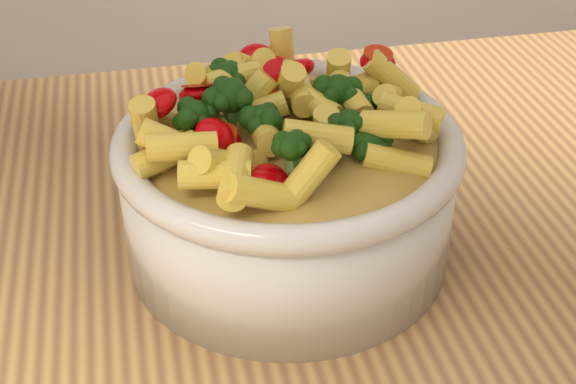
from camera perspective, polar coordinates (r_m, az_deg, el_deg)
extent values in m
cube|color=tan|center=(0.54, -5.20, -10.93)|extent=(1.20, 0.80, 0.04)
cylinder|color=tan|center=(1.25, 19.74, -10.11)|extent=(0.05, 0.05, 0.86)
cylinder|color=silver|center=(0.56, 0.00, -0.38)|extent=(0.23, 0.23, 0.09)
ellipsoid|color=silver|center=(0.58, 0.00, -2.69)|extent=(0.21, 0.21, 0.03)
torus|color=silver|center=(0.54, 0.00, 3.61)|extent=(0.24, 0.24, 0.02)
ellipsoid|color=gold|center=(0.54, 0.00, 3.61)|extent=(0.20, 0.20, 0.02)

